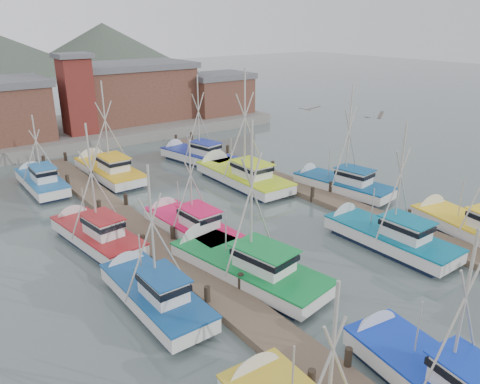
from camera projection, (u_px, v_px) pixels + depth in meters
ground at (300, 248)px, 28.56m from camera, size 260.00×260.00×0.00m
dock_left at (166, 252)px, 27.62m from camera, size 2.30×46.00×1.50m
dock_right at (330, 200)px, 35.44m from camera, size 2.30×46.00×1.50m
quay at (87, 130)px, 56.19m from camera, size 44.00×16.00×1.20m
shed_center at (131, 91)px, 58.12m from camera, size 14.84×9.54×6.90m
shed_right at (218, 93)px, 62.31m from camera, size 8.48×6.36×5.20m
lookout_tower at (77, 94)px, 50.34m from camera, size 3.60×3.60×8.50m
boat_0 at (432, 377)px, 17.32m from camera, size 3.64×8.75×7.68m
boat_4 at (240, 264)px, 25.26m from camera, size 4.68×10.19×9.55m
boat_5 at (383, 235)px, 28.66m from camera, size 3.45×8.85×8.53m
boat_6 at (151, 292)px, 22.70m from camera, size 3.25×8.11×7.90m
boat_7 at (470, 227)px, 29.72m from camera, size 4.30×9.30×9.76m
boat_8 at (187, 225)px, 30.08m from camera, size 2.99×8.36×7.06m
boat_9 at (239, 175)px, 39.61m from camera, size 4.28×10.40×10.58m
boat_10 at (94, 233)px, 28.86m from camera, size 3.50×8.44×8.31m
boat_11 at (337, 184)px, 37.53m from camera, size 3.90×8.83×9.30m
boat_12 at (107, 169)px, 41.07m from camera, size 3.75×9.59×9.25m
boat_13 at (195, 155)px, 45.30m from camera, size 4.36×9.06×9.10m
boat_14 at (40, 181)px, 38.23m from camera, size 2.85×7.95×6.79m
gull_near at (374, 117)px, 18.26m from camera, size 1.52×0.66×0.24m
gull_far at (310, 109)px, 28.39m from camera, size 1.51×0.66×0.24m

